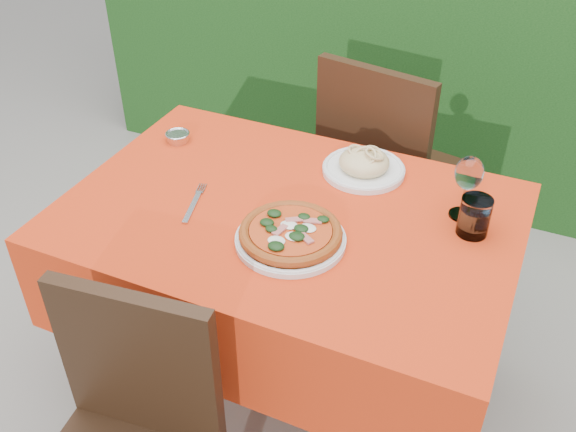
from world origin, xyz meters
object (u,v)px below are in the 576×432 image
at_px(chair_far, 382,163).
at_px(fork, 192,207).
at_px(pasta_plate, 364,165).
at_px(wine_glass, 469,176).
at_px(pizza_plate, 291,235).
at_px(water_glass, 474,218).
at_px(steel_ramekin, 178,137).

xyz_separation_m(chair_far, fork, (-0.33, -0.77, 0.20)).
xyz_separation_m(pasta_plate, fork, (-0.38, -0.38, -0.02)).
distance_m(wine_glass, fork, 0.76).
bearing_deg(pizza_plate, water_glass, 29.10).
height_order(pasta_plate, water_glass, water_glass).
height_order(water_glass, fork, water_glass).
distance_m(pizza_plate, fork, 0.32).
relative_size(pizza_plate, steel_ramekin, 4.08).
xyz_separation_m(chair_far, pasta_plate, (0.05, -0.40, 0.23)).
xyz_separation_m(chair_far, steel_ramekin, (-0.57, -0.46, 0.21)).
height_order(pizza_plate, fork, pizza_plate).
distance_m(pasta_plate, water_glass, 0.40).
height_order(chair_far, fork, chair_far).
relative_size(wine_glass, fork, 0.90).
bearing_deg(pizza_plate, steel_ramekin, 148.95).
height_order(chair_far, steel_ramekin, chair_far).
bearing_deg(chair_far, water_glass, 136.62).
bearing_deg(steel_ramekin, wine_glass, -1.93).
bearing_deg(chair_far, steel_ramekin, 49.91).
relative_size(chair_far, water_glass, 8.78).
bearing_deg(water_glass, wine_glass, 121.96).
height_order(pasta_plate, steel_ramekin, pasta_plate).
height_order(chair_far, water_glass, chair_far).
xyz_separation_m(pizza_plate, wine_glass, (0.38, 0.30, 0.11)).
bearing_deg(fork, pasta_plate, 29.46).
distance_m(chair_far, pasta_plate, 0.46).
bearing_deg(pasta_plate, water_glass, -24.90).
bearing_deg(pasta_plate, fork, -135.30).
bearing_deg(fork, pizza_plate, -20.27).
bearing_deg(chair_far, pasta_plate, 107.50).
bearing_deg(water_glass, chair_far, 125.87).
bearing_deg(water_glass, pasta_plate, 155.10).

